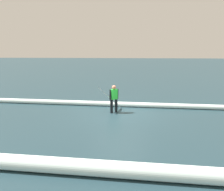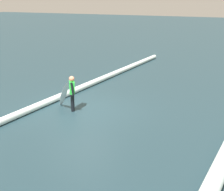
# 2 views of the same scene
# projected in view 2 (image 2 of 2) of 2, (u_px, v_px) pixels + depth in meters

# --- Properties ---
(ground_plane) EXTENTS (131.75, 131.75, 0.00)m
(ground_plane) POSITION_uv_depth(u_px,v_px,m) (83.00, 109.00, 13.47)
(ground_plane) COLOR #203840
(surfer) EXTENTS (0.44, 0.41, 1.43)m
(surfer) POSITION_uv_depth(u_px,v_px,m) (72.00, 91.00, 13.10)
(surfer) COLOR black
(surfer) RESTS_ON ground_plane
(surfboard) EXTENTS (1.32, 1.32, 1.39)m
(surfboard) POSITION_uv_depth(u_px,v_px,m) (64.00, 95.00, 13.08)
(surfboard) COLOR white
(surfboard) RESTS_ON ground_plane
(wave_crest_foreground) EXTENTS (20.45, 1.37, 0.28)m
(wave_crest_foreground) POSITION_uv_depth(u_px,v_px,m) (77.00, 89.00, 15.79)
(wave_crest_foreground) COLOR white
(wave_crest_foreground) RESTS_ON ground_plane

